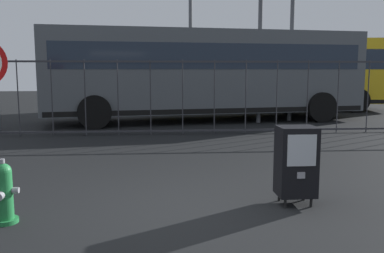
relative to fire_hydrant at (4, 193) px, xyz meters
The scene contains 7 objects.
ground_plane 1.99m from the fire_hydrant, ahead, with size 60.00×60.00×0.00m, color black.
fire_hydrant is the anchor object (origin of this frame).
newspaper_box_primary 3.55m from the fire_hydrant, ahead, with size 0.48×0.42×1.02m.
fence_barrier 6.73m from the fire_hydrant, 73.11° to the left, with size 18.03×0.04×2.00m.
bus_near 10.06m from the fire_hydrant, 70.67° to the left, with size 10.75×3.98×3.00m.
bus_far 14.75m from the fire_hydrant, 64.83° to the left, with size 10.73×3.78×3.00m.
street_light_far_left 11.71m from the fire_hydrant, 56.12° to the left, with size 0.32×0.32×6.89m.
Camera 1 is at (-0.16, -4.91, 1.74)m, focal length 38.96 mm.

